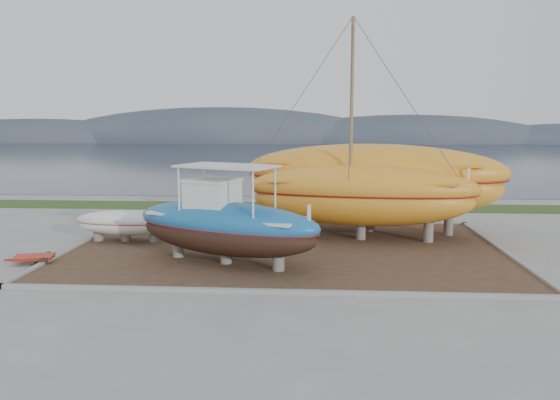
# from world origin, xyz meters

# --- Properties ---
(ground) EXTENTS (140.00, 140.00, 0.00)m
(ground) POSITION_xyz_m (0.00, 0.00, 0.00)
(ground) COLOR gray
(ground) RESTS_ON ground
(dirt_patch) EXTENTS (18.00, 12.00, 0.06)m
(dirt_patch) POSITION_xyz_m (0.00, 4.00, 0.03)
(dirt_patch) COLOR #422D1E
(dirt_patch) RESTS_ON ground
(curb_frame) EXTENTS (18.60, 12.60, 0.15)m
(curb_frame) POSITION_xyz_m (0.00, 4.00, 0.07)
(curb_frame) COLOR gray
(curb_frame) RESTS_ON ground
(grass_strip) EXTENTS (44.00, 3.00, 0.08)m
(grass_strip) POSITION_xyz_m (0.00, 15.50, 0.04)
(grass_strip) COLOR #284219
(grass_strip) RESTS_ON ground
(sea) EXTENTS (260.00, 100.00, 0.04)m
(sea) POSITION_xyz_m (0.00, 70.00, 0.00)
(sea) COLOR black
(sea) RESTS_ON ground
(mountain_ridge) EXTENTS (200.00, 36.00, 20.00)m
(mountain_ridge) POSITION_xyz_m (0.00, 125.00, 0.00)
(mountain_ridge) COLOR #333D49
(mountain_ridge) RESTS_ON ground
(blue_caique) EXTENTS (8.15, 5.30, 3.77)m
(blue_caique) POSITION_xyz_m (-2.16, 1.35, 1.94)
(blue_caique) COLOR #1A66A4
(blue_caique) RESTS_ON dirt_patch
(white_dinghy) EXTENTS (4.55, 1.79, 1.36)m
(white_dinghy) POSITION_xyz_m (-7.32, 4.89, 0.74)
(white_dinghy) COLOR white
(white_dinghy) RESTS_ON dirt_patch
(orange_sailboat) EXTENTS (10.72, 4.27, 9.93)m
(orange_sailboat) POSITION_xyz_m (3.33, 5.99, 5.02)
(orange_sailboat) COLOR orange
(orange_sailboat) RESTS_ON dirt_patch
(orange_bare_hull) EXTENTS (13.26, 6.33, 4.18)m
(orange_bare_hull) POSITION_xyz_m (3.97, 7.96, 2.15)
(orange_bare_hull) COLOR orange
(orange_bare_hull) RESTS_ON dirt_patch
(red_trailer) EXTENTS (2.34, 1.61, 0.30)m
(red_trailer) POSITION_xyz_m (-9.62, 1.07, 0.15)
(red_trailer) COLOR #AA2713
(red_trailer) RESTS_ON ground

